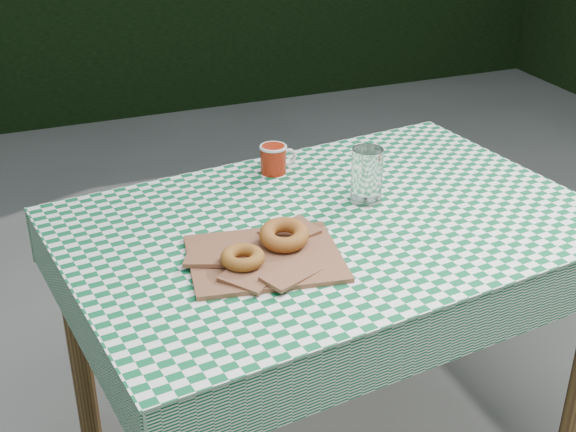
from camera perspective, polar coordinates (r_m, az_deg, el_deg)
The scene contains 8 objects.
ground at distance 2.48m, azimuth 1.81°, elevation -14.25°, with size 60.00×60.00×0.00m, color #4E4E49.
table at distance 2.12m, azimuth 2.94°, elevation -9.43°, with size 1.28×0.85×0.75m, color #4E2D1B.
tablecloth at distance 1.92m, azimuth 3.21°, elevation -0.36°, with size 1.30×0.87×0.01m, color #0E5A32.
paper_bag at distance 1.74m, azimuth -1.70°, elevation -3.01°, with size 0.34×0.27×0.02m, color brown.
bagel_front at distance 1.69m, azimuth -3.35°, elevation -3.05°, with size 0.10×0.10×0.03m, color #97671F.
bagel_back at distance 1.78m, azimuth -0.29°, elevation -1.38°, with size 0.11×0.11×0.04m, color #9D4A20.
coffee_mug at distance 2.16m, azimuth -1.09°, elevation 4.18°, with size 0.14×0.14×0.08m, color #981D09, non-canonical shape.
drinking_glass at distance 1.99m, azimuth 5.78°, elevation 2.97°, with size 0.08×0.08×0.14m, color white.
Camera 1 is at (-0.76, -1.70, 1.64)m, focal length 48.57 mm.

